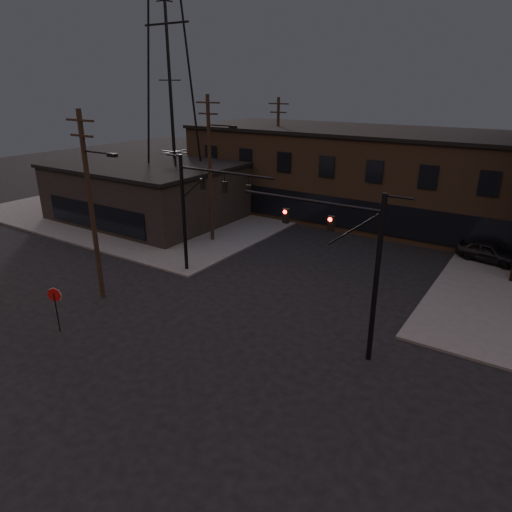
{
  "coord_description": "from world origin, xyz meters",
  "views": [
    {
      "loc": [
        12.25,
        -13.87,
        12.23
      ],
      "look_at": [
        -0.45,
        5.33,
        3.5
      ],
      "focal_mm": 32.0,
      "sensor_mm": 36.0,
      "label": 1
    }
  ],
  "objects": [
    {
      "name": "ground",
      "position": [
        0.0,
        0.0,
        0.0
      ],
      "size": [
        140.0,
        140.0,
        0.0
      ],
      "primitive_type": "plane",
      "color": "black",
      "rests_on": "ground"
    },
    {
      "name": "sidewalk_nw",
      "position": [
        -22.0,
        22.0,
        0.07
      ],
      "size": [
        30.0,
        30.0,
        0.15
      ],
      "primitive_type": "cube",
      "color": "#474744",
      "rests_on": "ground"
    },
    {
      "name": "building_row",
      "position": [
        0.0,
        28.0,
        4.0
      ],
      "size": [
        40.0,
        12.0,
        8.0
      ],
      "primitive_type": "cube",
      "color": "#493727",
      "rests_on": "ground"
    },
    {
      "name": "building_left",
      "position": [
        -20.0,
        16.0,
        2.5
      ],
      "size": [
        16.0,
        12.0,
        5.0
      ],
      "primitive_type": "cube",
      "color": "black",
      "rests_on": "ground"
    },
    {
      "name": "traffic_signal_near",
      "position": [
        5.36,
        4.5,
        4.93
      ],
      "size": [
        7.12,
        0.24,
        8.0
      ],
      "color": "black",
      "rests_on": "ground"
    },
    {
      "name": "traffic_signal_far",
      "position": [
        -6.72,
        8.0,
        5.01
      ],
      "size": [
        7.12,
        0.24,
        8.0
      ],
      "color": "black",
      "rests_on": "ground"
    },
    {
      "name": "stop_sign",
      "position": [
        -8.0,
        -1.99,
        1.84
      ],
      "size": [
        0.72,
        0.33,
        2.48
      ],
      "color": "black",
      "rests_on": "ground"
    },
    {
      "name": "utility_pole_near",
      "position": [
        -9.43,
        2.0,
        5.87
      ],
      "size": [
        3.7,
        0.28,
        11.0
      ],
      "color": "black",
      "rests_on": "ground"
    },
    {
      "name": "utility_pole_mid",
      "position": [
        -10.44,
        14.0,
        6.13
      ],
      "size": [
        3.7,
        0.28,
        11.5
      ],
      "color": "black",
      "rests_on": "ground"
    },
    {
      "name": "utility_pole_far",
      "position": [
        -11.5,
        26.0,
        5.78
      ],
      "size": [
        2.2,
        0.28,
        11.0
      ],
      "color": "black",
      "rests_on": "ground"
    },
    {
      "name": "transmission_tower",
      "position": [
        -18.0,
        18.0,
        12.5
      ],
      "size": [
        7.0,
        7.0,
        25.0
      ],
      "primitive_type": null,
      "color": "black",
      "rests_on": "ground"
    },
    {
      "name": "parked_car_lot_a",
      "position": [
        9.26,
        21.05,
        0.87
      ],
      "size": [
        4.5,
        2.49,
        1.45
      ],
      "primitive_type": "imported",
      "rotation": [
        0.0,
        0.0,
        1.38
      ],
      "color": "black",
      "rests_on": "sidewalk_ne"
    },
    {
      "name": "car_crossing",
      "position": [
        -2.99,
        25.13,
        0.68
      ],
      "size": [
        2.32,
        4.35,
        1.36
      ],
      "primitive_type": "imported",
      "rotation": [
        0.0,
        0.0,
        0.22
      ],
      "color": "black",
      "rests_on": "ground"
    }
  ]
}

